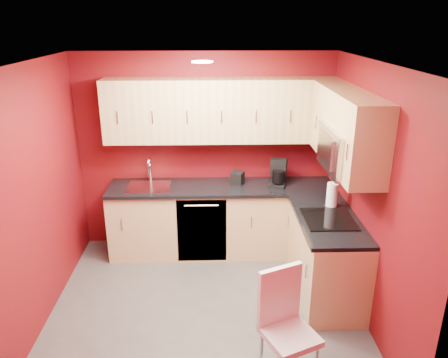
{
  "coord_description": "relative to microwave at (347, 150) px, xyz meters",
  "views": [
    {
      "loc": [
        0.08,
        -3.84,
        2.87
      ],
      "look_at": [
        0.21,
        0.55,
        1.24
      ],
      "focal_mm": 35.0,
      "sensor_mm": 36.0,
      "label": 1
    }
  ],
  "objects": [
    {
      "name": "floor",
      "position": [
        -1.39,
        -0.2,
        -1.66
      ],
      "size": [
        3.2,
        3.2,
        0.0
      ],
      "primitive_type": "plane",
      "color": "#4A4945",
      "rests_on": "ground"
    },
    {
      "name": "ceiling",
      "position": [
        -1.39,
        -0.2,
        0.84
      ],
      "size": [
        3.2,
        3.2,
        0.0
      ],
      "primitive_type": "plane",
      "rotation": [
        3.14,
        0.0,
        0.0
      ],
      "color": "white",
      "rests_on": "wall_back"
    },
    {
      "name": "wall_back",
      "position": [
        -1.39,
        1.3,
        -0.41
      ],
      "size": [
        3.2,
        0.0,
        3.2
      ],
      "primitive_type": "plane",
      "rotation": [
        1.57,
        0.0,
        0.0
      ],
      "color": "#630C09",
      "rests_on": "floor"
    },
    {
      "name": "wall_front",
      "position": [
        -1.39,
        -1.7,
        -0.41
      ],
      "size": [
        3.2,
        0.0,
        3.2
      ],
      "primitive_type": "plane",
      "rotation": [
        -1.57,
        0.0,
        0.0
      ],
      "color": "#630C09",
      "rests_on": "floor"
    },
    {
      "name": "wall_left",
      "position": [
        -2.99,
        -0.2,
        -0.41
      ],
      "size": [
        0.0,
        3.0,
        3.0
      ],
      "primitive_type": "plane",
      "rotation": [
        1.57,
        0.0,
        1.57
      ],
      "color": "#630C09",
      "rests_on": "floor"
    },
    {
      "name": "wall_right",
      "position": [
        0.21,
        -0.2,
        -0.41
      ],
      "size": [
        0.0,
        3.0,
        3.0
      ],
      "primitive_type": "plane",
      "rotation": [
        1.57,
        0.0,
        -1.57
      ],
      "color": "#630C09",
      "rests_on": "floor"
    },
    {
      "name": "base_cabinets_back",
      "position": [
        -1.19,
        1.0,
        -1.22
      ],
      "size": [
        2.8,
        0.6,
        0.87
      ],
      "primitive_type": "cube",
      "color": "tan",
      "rests_on": "floor"
    },
    {
      "name": "base_cabinets_right",
      "position": [
        -0.09,
        0.05,
        -1.22
      ],
      "size": [
        0.6,
        1.3,
        0.87
      ],
      "primitive_type": "cube",
      "color": "tan",
      "rests_on": "floor"
    },
    {
      "name": "countertop_back",
      "position": [
        -1.19,
        0.99,
        -0.77
      ],
      "size": [
        2.8,
        0.63,
        0.04
      ],
      "primitive_type": "cube",
      "color": "black",
      "rests_on": "base_cabinets_back"
    },
    {
      "name": "countertop_right",
      "position": [
        -0.11,
        0.04,
        -0.77
      ],
      "size": [
        0.63,
        1.27,
        0.04
      ],
      "primitive_type": "cube",
      "color": "black",
      "rests_on": "base_cabinets_right"
    },
    {
      "name": "upper_cabinets_back",
      "position": [
        -1.19,
        1.13,
        0.17
      ],
      "size": [
        2.8,
        0.35,
        0.75
      ],
      "primitive_type": "cube",
      "color": "tan",
      "rests_on": "wall_back"
    },
    {
      "name": "upper_cabinets_right",
      "position": [
        0.03,
        0.24,
        0.23
      ],
      "size": [
        0.35,
        1.55,
        0.75
      ],
      "color": "tan",
      "rests_on": "wall_right"
    },
    {
      "name": "microwave",
      "position": [
        0.0,
        0.0,
        0.0
      ],
      "size": [
        0.42,
        0.76,
        0.42
      ],
      "color": "silver",
      "rests_on": "upper_cabinets_right"
    },
    {
      "name": "cooktop",
      "position": [
        -0.11,
        0.0,
        -0.74
      ],
      "size": [
        0.5,
        0.55,
        0.01
      ],
      "primitive_type": "cube",
      "color": "black",
      "rests_on": "countertop_right"
    },
    {
      "name": "sink",
      "position": [
        -2.09,
        1.0,
        -0.72
      ],
      "size": [
        0.52,
        0.42,
        0.35
      ],
      "color": "silver",
      "rests_on": "countertop_back"
    },
    {
      "name": "dishwasher_front",
      "position": [
        -1.44,
        0.71,
        -1.22
      ],
      "size": [
        0.6,
        0.02,
        0.82
      ],
      "primitive_type": "cube",
      "color": "black",
      "rests_on": "base_cabinets_back"
    },
    {
      "name": "downlight",
      "position": [
        -1.39,
        0.1,
        0.82
      ],
      "size": [
        0.2,
        0.2,
        0.01
      ],
      "primitive_type": "cylinder",
      "color": "white",
      "rests_on": "ceiling"
    },
    {
      "name": "coffee_maker",
      "position": [
        -0.51,
        0.98,
        -0.59
      ],
      "size": [
        0.26,
        0.3,
        0.32
      ],
      "primitive_type": null,
      "rotation": [
        0.0,
        0.0,
        -0.28
      ],
      "color": "black",
      "rests_on": "countertop_back"
    },
    {
      "name": "napkin_holder",
      "position": [
        -1.0,
        1.06,
        -0.67
      ],
      "size": [
        0.19,
        0.19,
        0.15
      ],
      "primitive_type": null,
      "rotation": [
        0.0,
        0.0,
        -0.41
      ],
      "color": "black",
      "rests_on": "countertop_back"
    },
    {
      "name": "paper_towel",
      "position": [
        -0.01,
        0.32,
        -0.61
      ],
      "size": [
        0.17,
        0.17,
        0.27
      ],
      "primitive_type": null,
      "rotation": [
        0.0,
        0.0,
        -0.1
      ],
      "color": "white",
      "rests_on": "countertop_right"
    },
    {
      "name": "dining_chair",
      "position": [
        -0.69,
        -1.17,
        -1.17
      ],
      "size": [
        0.53,
        0.54,
        0.98
      ],
      "primitive_type": null,
      "rotation": [
        0.0,
        0.0,
        0.42
      ],
      "color": "white",
      "rests_on": "floor"
    }
  ]
}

